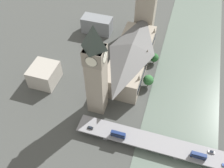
{
  "coord_description": "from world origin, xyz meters",
  "views": [
    {
      "loc": [
        -15.4,
        158.4,
        162.87
      ],
      "look_at": [
        23.25,
        33.34,
        17.78
      ],
      "focal_mm": 40.0,
      "sensor_mm": 36.0,
      "label": 1
    }
  ],
  "objects_px": {
    "car_southbound_mid": "(90,128)",
    "victoria_tower": "(146,10)",
    "parliament_hall": "(131,56)",
    "double_decker_bus_rear": "(118,134)",
    "car_northbound_lead": "(211,152)",
    "clock_tower": "(96,70)",
    "road_bridge": "(177,149)",
    "double_decker_bus_lead": "(199,155)"
  },
  "relations": [
    {
      "from": "parliament_hall",
      "to": "clock_tower",
      "type": "distance_m",
      "value": 61.67
    },
    {
      "from": "double_decker_bus_lead",
      "to": "car_southbound_mid",
      "type": "relative_size",
      "value": 2.49
    },
    {
      "from": "victoria_tower",
      "to": "road_bridge",
      "type": "bearing_deg",
      "value": 111.84
    },
    {
      "from": "road_bridge",
      "to": "double_decker_bus_rear",
      "type": "relative_size",
      "value": 13.56
    },
    {
      "from": "car_northbound_lead",
      "to": "car_southbound_mid",
      "type": "distance_m",
      "value": 85.7
    },
    {
      "from": "car_northbound_lead",
      "to": "clock_tower",
      "type": "bearing_deg",
      "value": -11.5
    },
    {
      "from": "parliament_hall",
      "to": "victoria_tower",
      "type": "distance_m",
      "value": 57.56
    },
    {
      "from": "double_decker_bus_rear",
      "to": "car_northbound_lead",
      "type": "height_order",
      "value": "double_decker_bus_rear"
    },
    {
      "from": "parliament_hall",
      "to": "double_decker_bus_lead",
      "type": "bearing_deg",
      "value": 130.51
    },
    {
      "from": "clock_tower",
      "to": "double_decker_bus_rear",
      "type": "distance_m",
      "value": 48.31
    },
    {
      "from": "clock_tower",
      "to": "road_bridge",
      "type": "distance_m",
      "value": 78.75
    },
    {
      "from": "clock_tower",
      "to": "parliament_hall",
      "type": "bearing_deg",
      "value": -104.41
    },
    {
      "from": "double_decker_bus_rear",
      "to": "car_northbound_lead",
      "type": "relative_size",
      "value": 2.35
    },
    {
      "from": "victoria_tower",
      "to": "car_northbound_lead",
      "type": "relative_size",
      "value": 13.11
    },
    {
      "from": "clock_tower",
      "to": "road_bridge",
      "type": "xyz_separation_m",
      "value": [
        -65.71,
        21.52,
        -37.68
      ]
    },
    {
      "from": "car_southbound_mid",
      "to": "double_decker_bus_rear",
      "type": "bearing_deg",
      "value": 178.73
    },
    {
      "from": "car_southbound_mid",
      "to": "victoria_tower",
      "type": "bearing_deg",
      "value": -94.72
    },
    {
      "from": "parliament_hall",
      "to": "double_decker_bus_rear",
      "type": "height_order",
      "value": "parliament_hall"
    },
    {
      "from": "parliament_hall",
      "to": "double_decker_bus_lead",
      "type": "relative_size",
      "value": 8.24
    },
    {
      "from": "double_decker_bus_lead",
      "to": "car_northbound_lead",
      "type": "bearing_deg",
      "value": -143.36
    },
    {
      "from": "double_decker_bus_lead",
      "to": "car_northbound_lead",
      "type": "relative_size",
      "value": 2.26
    },
    {
      "from": "road_bridge",
      "to": "double_decker_bus_lead",
      "type": "distance_m",
      "value": 14.54
    },
    {
      "from": "double_decker_bus_rear",
      "to": "clock_tower",
      "type": "bearing_deg",
      "value": -46.05
    },
    {
      "from": "double_decker_bus_lead",
      "to": "victoria_tower",
      "type": "bearing_deg",
      "value": -63.59
    },
    {
      "from": "victoria_tower",
      "to": "double_decker_bus_rear",
      "type": "height_order",
      "value": "victoria_tower"
    },
    {
      "from": "car_southbound_mid",
      "to": "double_decker_bus_lead",
      "type": "bearing_deg",
      "value": -179.96
    },
    {
      "from": "clock_tower",
      "to": "car_southbound_mid",
      "type": "distance_m",
      "value": 43.47
    },
    {
      "from": "victoria_tower",
      "to": "car_northbound_lead",
      "type": "distance_m",
      "value": 148.45
    },
    {
      "from": "double_decker_bus_lead",
      "to": "car_northbound_lead",
      "type": "height_order",
      "value": "double_decker_bus_lead"
    },
    {
      "from": "road_bridge",
      "to": "parliament_hall",
      "type": "bearing_deg",
      "value": -55.0
    },
    {
      "from": "car_southbound_mid",
      "to": "car_northbound_lead",
      "type": "bearing_deg",
      "value": -175.72
    },
    {
      "from": "parliament_hall",
      "to": "car_southbound_mid",
      "type": "bearing_deg",
      "value": 81.88
    },
    {
      "from": "victoria_tower",
      "to": "road_bridge",
      "type": "relative_size",
      "value": 0.41
    },
    {
      "from": "victoria_tower",
      "to": "double_decker_bus_lead",
      "type": "distance_m",
      "value": 149.68
    },
    {
      "from": "road_bridge",
      "to": "car_northbound_lead",
      "type": "height_order",
      "value": "car_northbound_lead"
    },
    {
      "from": "clock_tower",
      "to": "road_bridge",
      "type": "height_order",
      "value": "clock_tower"
    },
    {
      "from": "victoria_tower",
      "to": "car_southbound_mid",
      "type": "relative_size",
      "value": 14.47
    },
    {
      "from": "double_decker_bus_rear",
      "to": "victoria_tower",
      "type": "bearing_deg",
      "value": -85.57
    },
    {
      "from": "victoria_tower",
      "to": "clock_tower",
      "type": "bearing_deg",
      "value": 82.9
    },
    {
      "from": "clock_tower",
      "to": "victoria_tower",
      "type": "xyz_separation_m",
      "value": [
        -13.54,
        -108.64,
        -14.2
      ]
    },
    {
      "from": "road_bridge",
      "to": "car_southbound_mid",
      "type": "bearing_deg",
      "value": 2.52
    },
    {
      "from": "double_decker_bus_lead",
      "to": "double_decker_bus_rear",
      "type": "relative_size",
      "value": 0.96
    }
  ]
}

